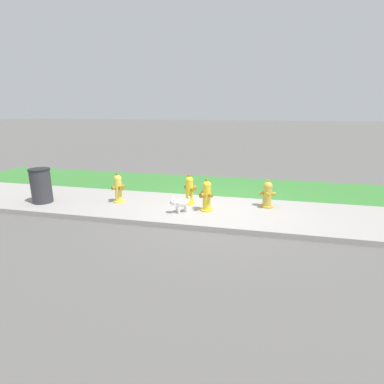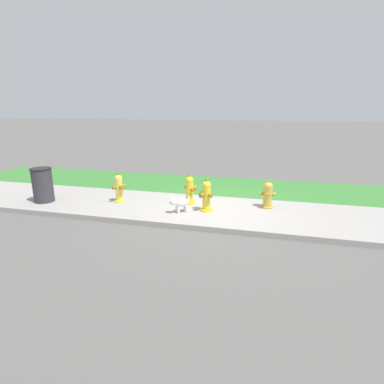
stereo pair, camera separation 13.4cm
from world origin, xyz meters
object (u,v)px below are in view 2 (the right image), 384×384
at_px(fire_hydrant_mid_block, 268,195).
at_px(fire_hydrant_by_grass_verge, 190,190).
at_px(fire_hydrant_across_street, 119,188).
at_px(small_white_dog, 180,203).
at_px(fire_hydrant_at_driveway, 206,196).
at_px(trash_bin, 43,185).

bearing_deg(fire_hydrant_mid_block, fire_hydrant_by_grass_verge, 8.02).
bearing_deg(fire_hydrant_across_street, fire_hydrant_mid_block, 129.48).
relative_size(fire_hydrant_across_street, small_white_dog, 1.76).
relative_size(fire_hydrant_at_driveway, small_white_dog, 1.78).
height_order(small_white_dog, trash_bin, trash_bin).
xyz_separation_m(fire_hydrant_across_street, small_white_dog, (1.80, -0.44, -0.13)).
bearing_deg(fire_hydrant_at_driveway, fire_hydrant_across_street, 36.26).
bearing_deg(small_white_dog, trash_bin, -37.86).
bearing_deg(fire_hydrant_across_street, fire_hydrant_at_driveway, 118.68).
xyz_separation_m(fire_hydrant_mid_block, small_white_dog, (-2.02, -0.91, -0.08)).
xyz_separation_m(fire_hydrant_across_street, trash_bin, (-1.97, -0.47, 0.08)).
height_order(fire_hydrant_mid_block, fire_hydrant_across_street, fire_hydrant_across_street).
relative_size(fire_hydrant_across_street, trash_bin, 0.86).
xyz_separation_m(fire_hydrant_by_grass_verge, fire_hydrant_across_street, (-1.86, -0.31, 0.01)).
height_order(fire_hydrant_by_grass_verge, fire_hydrant_mid_block, fire_hydrant_by_grass_verge).
bearing_deg(fire_hydrant_mid_block, trash_bin, 12.45).
distance_m(fire_hydrant_across_street, trash_bin, 2.03).
height_order(fire_hydrant_mid_block, fire_hydrant_at_driveway, fire_hydrant_at_driveway).
xyz_separation_m(small_white_dog, trash_bin, (-3.77, -0.03, 0.20)).
height_order(fire_hydrant_by_grass_verge, small_white_dog, fire_hydrant_by_grass_verge).
height_order(fire_hydrant_by_grass_verge, trash_bin, trash_bin).
bearing_deg(fire_hydrant_across_street, fire_hydrant_by_grass_verge, 131.83).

